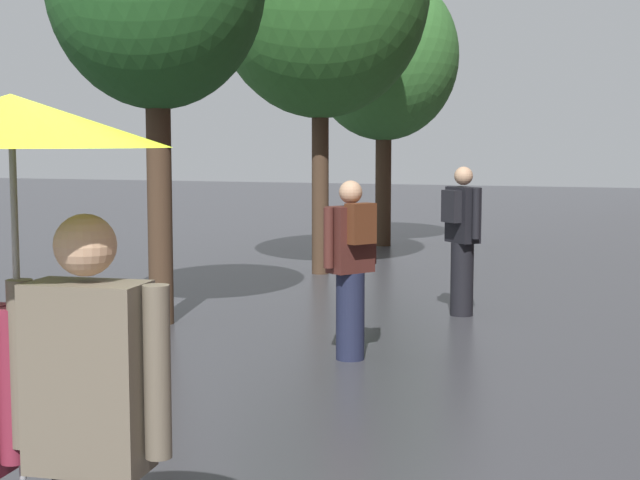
{
  "coord_description": "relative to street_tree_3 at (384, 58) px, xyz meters",
  "views": [
    {
      "loc": [
        2.02,
        -2.46,
        1.98
      ],
      "look_at": [
        -0.02,
        3.2,
        1.35
      ],
      "focal_mm": 53.41,
      "sensor_mm": 36.0,
      "label": 1
    }
  ],
  "objects": [
    {
      "name": "street_tree_3",
      "position": [
        0.0,
        0.0,
        0.0
      ],
      "size": [
        2.78,
        2.78,
        5.11
      ],
      "color": "#473323",
      "rests_on": "ground"
    },
    {
      "name": "pedestrian_walking_midground",
      "position": [
        2.35,
        -9.22,
        -2.66
      ],
      "size": [
        0.45,
        0.51,
        1.63
      ],
      "color": "#1E233D",
      "rests_on": "ground"
    },
    {
      "name": "couple_under_umbrella",
      "position": [
        2.9,
        -14.63,
        -2.14
      ],
      "size": [
        1.13,
        1.08,
        2.13
      ],
      "color": "#2D2D33",
      "rests_on": "ground"
    },
    {
      "name": "pedestrian_walking_far",
      "position": [
        2.85,
        -6.71,
        -2.63
      ],
      "size": [
        0.47,
        0.46,
        1.69
      ],
      "color": "black",
      "rests_on": "ground"
    }
  ]
}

